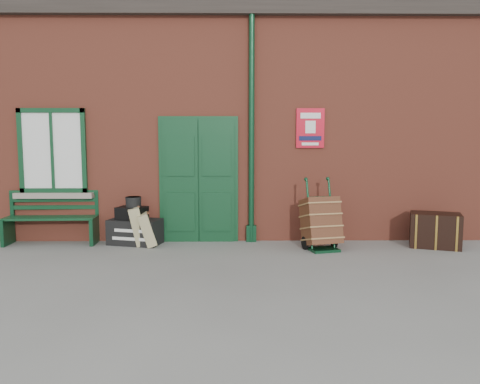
{
  "coord_description": "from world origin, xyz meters",
  "views": [
    {
      "loc": [
        0.36,
        -6.93,
        1.83
      ],
      "look_at": [
        0.44,
        0.6,
        1.0
      ],
      "focal_mm": 35.0,
      "sensor_mm": 36.0,
      "label": 1
    }
  ],
  "objects_px": {
    "bench": "(52,216)",
    "dark_trunk": "(435,230)",
    "porter_trolley": "(321,222)",
    "houdini_trunk": "(135,232)"
  },
  "relations": [
    {
      "from": "bench",
      "to": "porter_trolley",
      "type": "xyz_separation_m",
      "value": [
        4.71,
        -0.5,
        -0.03
      ]
    },
    {
      "from": "porter_trolley",
      "to": "dark_trunk",
      "type": "height_order",
      "value": "porter_trolley"
    },
    {
      "from": "porter_trolley",
      "to": "dark_trunk",
      "type": "xyz_separation_m",
      "value": [
        2.0,
        0.15,
        -0.16
      ]
    },
    {
      "from": "porter_trolley",
      "to": "dark_trunk",
      "type": "distance_m",
      "value": 2.02
    },
    {
      "from": "houdini_trunk",
      "to": "porter_trolley",
      "type": "relative_size",
      "value": 0.75
    },
    {
      "from": "dark_trunk",
      "to": "houdini_trunk",
      "type": "bearing_deg",
      "value": -163.83
    },
    {
      "from": "bench",
      "to": "houdini_trunk",
      "type": "relative_size",
      "value": 1.79
    },
    {
      "from": "bench",
      "to": "porter_trolley",
      "type": "relative_size",
      "value": 1.35
    },
    {
      "from": "bench",
      "to": "houdini_trunk",
      "type": "bearing_deg",
      "value": -5.12
    },
    {
      "from": "bench",
      "to": "dark_trunk",
      "type": "bearing_deg",
      "value": -5.23
    }
  ]
}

